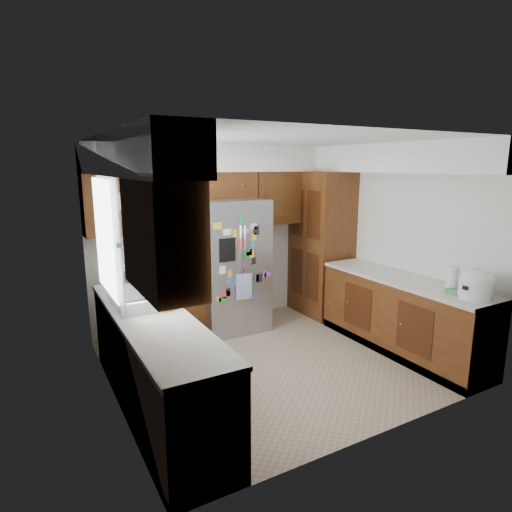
# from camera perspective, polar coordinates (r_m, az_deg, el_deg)

# --- Properties ---
(floor) EXTENTS (3.60, 3.60, 0.00)m
(floor) POSITION_cam_1_polar(r_m,az_deg,el_deg) (5.14, 2.70, -13.82)
(floor) COLOR tan
(floor) RESTS_ON ground
(room_shell) EXTENTS (3.64, 3.24, 2.52)m
(room_shell) POSITION_cam_1_polar(r_m,az_deg,el_deg) (4.91, -0.41, 7.14)
(room_shell) COLOR silver
(room_shell) RESTS_ON ground
(left_counter_run) EXTENTS (1.36, 3.20, 0.92)m
(left_counter_run) POSITION_cam_1_polar(r_m,az_deg,el_deg) (4.48, -12.75, -12.14)
(left_counter_run) COLOR #40230C
(left_counter_run) RESTS_ON ground
(right_counter_run) EXTENTS (0.63, 2.25, 0.92)m
(right_counter_run) POSITION_cam_1_polar(r_m,az_deg,el_deg) (5.55, 18.84, -7.77)
(right_counter_run) COLOR #40230C
(right_counter_run) RESTS_ON ground
(pantry) EXTENTS (0.60, 0.90, 2.15)m
(pantry) POSITION_cam_1_polar(r_m,az_deg,el_deg) (6.54, 8.67, 1.62)
(pantry) COLOR #40230C
(pantry) RESTS_ON ground
(fridge) EXTENTS (0.90, 0.79, 1.80)m
(fridge) POSITION_cam_1_polar(r_m,az_deg,el_deg) (5.84, -3.45, -1.26)
(fridge) COLOR gray
(fridge) RESTS_ON ground
(bridge_cabinet) EXTENTS (0.96, 0.34, 0.35)m
(bridge_cabinet) POSITION_cam_1_polar(r_m,az_deg,el_deg) (5.89, -4.55, 9.41)
(bridge_cabinet) COLOR #40230C
(bridge_cabinet) RESTS_ON fridge
(fridge_top_items) EXTENTS (0.94, 0.29, 0.29)m
(fridge_top_items) POSITION_cam_1_polar(r_m,az_deg,el_deg) (5.82, -5.72, 12.32)
(fridge_top_items) COLOR #1754A7
(fridge_top_items) RESTS_ON bridge_cabinet
(sink_assembly) EXTENTS (0.52, 0.72, 0.37)m
(sink_assembly) POSITION_cam_1_polar(r_m,az_deg,el_deg) (4.32, -15.12, -5.28)
(sink_assembly) COLOR silver
(sink_assembly) RESTS_ON left_counter_run
(left_counter_clutter) EXTENTS (0.36, 0.95, 0.38)m
(left_counter_clutter) POSITION_cam_1_polar(r_m,az_deg,el_deg) (5.01, -16.71, -2.22)
(left_counter_clutter) COLOR black
(left_counter_clutter) RESTS_ON left_counter_run
(rice_cooker) EXTENTS (0.34, 0.33, 0.29)m
(rice_cooker) POSITION_cam_1_polar(r_m,az_deg,el_deg) (4.84, 27.28, -3.31)
(rice_cooker) COLOR white
(rice_cooker) RESTS_ON right_counter_run
(paper_towel) EXTENTS (0.12, 0.12, 0.27)m
(paper_towel) POSITION_cam_1_polar(r_m,az_deg,el_deg) (5.02, 24.74, -2.78)
(paper_towel) COLOR white
(paper_towel) RESTS_ON right_counter_run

